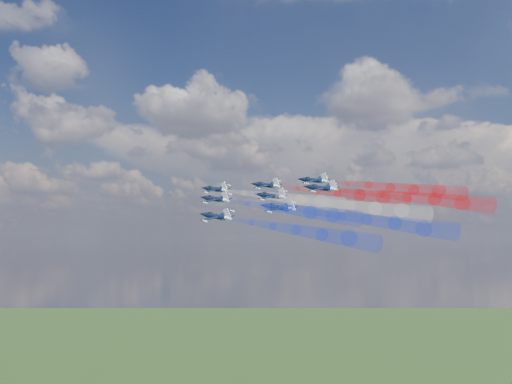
% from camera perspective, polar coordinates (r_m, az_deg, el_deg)
% --- Properties ---
extents(jet_lead, '(13.99, 12.80, 7.16)m').
position_cam_1_polar(jet_lead, '(164.42, -4.02, 0.26)').
color(jet_lead, black).
extents(trail_lead, '(37.76, 17.13, 10.13)m').
position_cam_1_polar(trail_lead, '(147.37, 2.38, -0.51)').
color(trail_lead, silver).
extents(jet_inner_left, '(13.99, 12.80, 7.16)m').
position_cam_1_polar(jet_inner_left, '(149.52, -4.00, -0.69)').
color(jet_inner_left, black).
extents(trail_inner_left, '(37.76, 17.13, 10.13)m').
position_cam_1_polar(trail_inner_left, '(132.62, 3.12, -1.68)').
color(trail_inner_left, '#1A34E2').
extents(jet_inner_right, '(13.99, 12.80, 7.16)m').
position_cam_1_polar(jet_inner_right, '(162.10, 0.99, 0.68)').
color(jet_inner_right, black).
extents(trail_inner_right, '(37.76, 17.13, 10.13)m').
position_cam_1_polar(trail_inner_right, '(146.72, 8.02, -0.06)').
color(trail_inner_right, red).
extents(jet_outer_left, '(13.99, 12.80, 7.16)m').
position_cam_1_polar(jet_outer_left, '(136.57, -3.92, -2.41)').
color(jet_outer_left, black).
extents(trail_outer_left, '(37.76, 17.13, 10.13)m').
position_cam_1_polar(trail_outer_left, '(119.90, 3.99, -3.74)').
color(trail_outer_left, '#1A34E2').
extents(jet_center_third, '(13.99, 12.80, 7.16)m').
position_cam_1_polar(jet_center_third, '(148.73, 1.47, -0.38)').
color(jet_center_third, black).
extents(trail_center_third, '(37.76, 17.13, 10.13)m').
position_cam_1_polar(trail_center_third, '(133.68, 9.25, -1.31)').
color(trail_center_third, silver).
extents(jet_outer_right, '(13.99, 12.80, 7.16)m').
position_cam_1_polar(jet_outer_right, '(163.31, 5.67, 1.15)').
color(jet_outer_right, black).
extents(trail_outer_right, '(37.76, 17.13, 10.13)m').
position_cam_1_polar(trail_outer_right, '(149.57, 13.06, 0.46)').
color(trail_outer_right, red).
extents(jet_rear_left, '(13.99, 12.80, 7.16)m').
position_cam_1_polar(jet_rear_left, '(137.25, 2.24, -1.53)').
color(jet_rear_left, black).
extents(trail_rear_left, '(37.76, 17.13, 10.13)m').
position_cam_1_polar(trail_rear_left, '(122.64, 10.83, -2.68)').
color(trail_rear_left, '#1A34E2').
extents(jet_rear_right, '(13.99, 12.80, 7.16)m').
position_cam_1_polar(jet_rear_right, '(148.79, 6.41, 0.39)').
color(jet_rear_right, black).
extents(trail_rear_right, '(37.76, 17.13, 10.13)m').
position_cam_1_polar(trail_rear_right, '(135.49, 14.64, -0.45)').
color(trail_rear_right, red).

